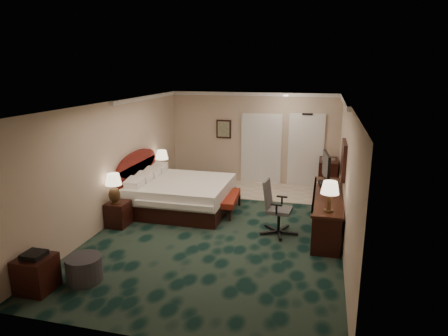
% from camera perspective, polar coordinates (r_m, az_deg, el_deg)
% --- Properties ---
extents(floor, '(5.00, 7.50, 0.00)m').
position_cam_1_polar(floor, '(8.79, -0.29, -8.65)').
color(floor, black).
rests_on(floor, ground).
extents(ceiling, '(5.00, 7.50, 0.00)m').
position_cam_1_polar(ceiling, '(8.12, -0.31, 9.17)').
color(ceiling, silver).
rests_on(ceiling, wall_back).
extents(wall_back, '(5.00, 0.00, 2.70)m').
position_cam_1_polar(wall_back, '(11.94, 4.21, 4.26)').
color(wall_back, tan).
rests_on(wall_back, ground).
extents(wall_front, '(5.00, 0.00, 2.70)m').
position_cam_1_polar(wall_front, '(5.01, -11.25, -10.51)').
color(wall_front, tan).
rests_on(wall_front, ground).
extents(wall_left, '(0.00, 7.50, 2.70)m').
position_cam_1_polar(wall_left, '(9.28, -15.42, 0.85)').
color(wall_left, tan).
rests_on(wall_left, ground).
extents(wall_right, '(0.00, 7.50, 2.70)m').
position_cam_1_polar(wall_right, '(8.12, 17.05, -1.16)').
color(wall_right, tan).
rests_on(wall_right, ground).
extents(crown_molding, '(5.00, 7.50, 0.10)m').
position_cam_1_polar(crown_molding, '(8.13, -0.31, 8.82)').
color(crown_molding, white).
rests_on(crown_molding, wall_back).
extents(tile_patch, '(3.20, 1.70, 0.01)m').
position_cam_1_polar(tile_patch, '(11.32, 7.82, -3.41)').
color(tile_patch, beige).
rests_on(tile_patch, ground).
extents(headboard, '(0.12, 2.00, 1.40)m').
position_cam_1_polar(headboard, '(10.27, -12.18, -1.43)').
color(headboard, '#491412').
rests_on(headboard, ground).
extents(entry_door, '(1.02, 0.06, 2.18)m').
position_cam_1_polar(entry_door, '(11.81, 11.59, 2.40)').
color(entry_door, white).
rests_on(entry_door, ground).
extents(closet_doors, '(1.20, 0.06, 2.10)m').
position_cam_1_polar(closet_doors, '(11.92, 5.33, 2.75)').
color(closet_doors, silver).
rests_on(closet_doors, ground).
extents(wall_art, '(0.45, 0.06, 0.55)m').
position_cam_1_polar(wall_art, '(12.05, -0.04, 5.59)').
color(wall_art, '#4A5C51').
rests_on(wall_art, wall_back).
extents(wall_mirror, '(0.05, 0.95, 0.75)m').
position_cam_1_polar(wall_mirror, '(8.65, 16.72, 1.16)').
color(wall_mirror, white).
rests_on(wall_mirror, wall_right).
extents(bed, '(2.28, 2.11, 0.72)m').
position_cam_1_polar(bed, '(9.86, -6.05, -3.89)').
color(bed, white).
rests_on(bed, ground).
extents(nightstand_near, '(0.44, 0.50, 0.55)m').
position_cam_1_polar(nightstand_near, '(9.15, -14.86, -6.36)').
color(nightstand_near, black).
rests_on(nightstand_near, ground).
extents(nightstand_far, '(0.43, 0.49, 0.53)m').
position_cam_1_polar(nightstand_far, '(11.27, -8.83, -2.15)').
color(nightstand_far, black).
rests_on(nightstand_far, ground).
extents(lamp_near, '(0.41, 0.41, 0.66)m').
position_cam_1_polar(lamp_near, '(8.93, -15.45, -2.83)').
color(lamp_near, black).
rests_on(lamp_near, nightstand_near).
extents(lamp_far, '(0.38, 0.38, 0.66)m').
position_cam_1_polar(lamp_far, '(11.16, -8.85, 0.86)').
color(lamp_far, black).
rests_on(lamp_far, nightstand_far).
extents(bed_bench, '(0.54, 1.30, 0.43)m').
position_cam_1_polar(bed_bench, '(9.66, 0.57, -5.13)').
color(bed_bench, maroon).
rests_on(bed_bench, ground).
extents(ottoman, '(0.76, 0.76, 0.42)m').
position_cam_1_polar(ottoman, '(7.12, -19.34, -13.44)').
color(ottoman, '#2B2A31').
rests_on(ottoman, ground).
extents(side_table, '(0.52, 0.52, 0.56)m').
position_cam_1_polar(side_table, '(7.09, -25.24, -13.50)').
color(side_table, black).
rests_on(side_table, ground).
extents(desk, '(0.60, 2.77, 0.80)m').
position_cam_1_polar(desk, '(8.89, 14.41, -6.08)').
color(desk, black).
rests_on(desk, ground).
extents(tv, '(0.19, 0.95, 0.73)m').
position_cam_1_polar(tv, '(9.34, 14.37, -0.16)').
color(tv, black).
rests_on(tv, desk).
extents(desk_lamp, '(0.35, 0.35, 0.59)m').
position_cam_1_polar(desk_lamp, '(7.66, 14.84, -3.92)').
color(desk_lamp, black).
rests_on(desk_lamp, desk).
extents(desk_chair, '(0.72, 0.69, 1.15)m').
position_cam_1_polar(desk_chair, '(8.42, 7.88, -5.65)').
color(desk_chair, '#4E4E4E').
rests_on(desk_chair, ground).
extents(minibar, '(0.50, 0.90, 0.95)m').
position_cam_1_polar(minibar, '(11.42, 14.57, -1.15)').
color(minibar, black).
rests_on(minibar, ground).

